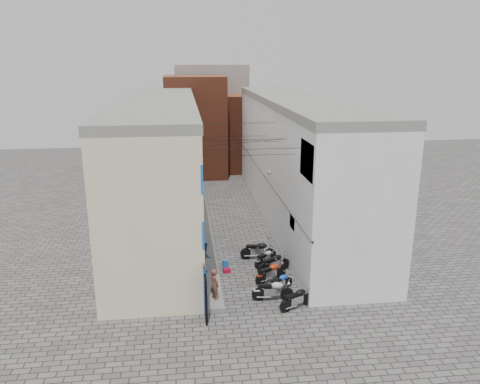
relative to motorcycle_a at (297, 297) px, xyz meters
name	(u,v)px	position (x,y,z in m)	size (l,w,h in m)	color
ground	(258,311)	(-1.90, -0.03, -0.57)	(90.00, 90.00, 0.00)	#504D4B
plinth	(203,220)	(-3.95, 12.97, -0.45)	(0.90, 26.00, 0.25)	gray
building_left	(160,164)	(-6.88, 12.91, 3.93)	(5.10, 27.00, 9.00)	beige
building_right	(298,160)	(3.10, 12.96, 3.93)	(5.94, 26.00, 9.00)	silver
building_far_brick_left	(196,126)	(-3.90, 27.97, 4.43)	(6.00, 6.00, 10.00)	brown
building_far_brick_right	(242,132)	(1.10, 29.97, 3.43)	(5.00, 6.00, 8.00)	brown
building_far_concrete	(212,114)	(-1.90, 33.97, 4.93)	(8.00, 5.00, 11.00)	gray
far_shopfront	(218,168)	(-1.90, 25.17, 0.63)	(2.00, 0.30, 2.40)	black
overhead_wires	(239,138)	(-1.90, 7.61, 6.55)	(5.80, 13.02, 1.32)	black
motorcycle_a	(297,297)	(0.00, 0.00, 0.00)	(0.62, 1.98, 1.14)	black
motorcycle_b	(273,289)	(-1.03, 0.89, 0.03)	(0.66, 2.09, 1.21)	#BCBBC1
motorcycle_c	(280,282)	(-0.43, 1.87, -0.07)	(0.54, 1.72, 1.00)	blue
motorcycle_d	(271,271)	(-0.73, 2.95, 0.01)	(0.64, 2.03, 1.17)	red
motorcycle_e	(274,262)	(-0.37, 4.02, 0.05)	(0.67, 2.14, 1.24)	black
motorcycle_f	(266,257)	(-0.64, 4.99, -0.05)	(0.57, 1.79, 1.04)	#A4A3A8
motorcycle_g	(258,249)	(-0.95, 5.94, 0.05)	(0.68, 2.16, 1.25)	black
person_a	(214,284)	(-3.92, 0.97, 0.47)	(0.58, 0.38, 1.58)	brown
person_b	(205,256)	(-4.22, 4.29, 0.49)	(0.79, 0.62, 1.63)	#2F3747
water_jug_near	(226,264)	(-3.02, 4.86, -0.31)	(0.33, 0.33, 0.52)	#2264AD
water_jug_far	(225,264)	(-3.06, 5.00, -0.34)	(0.29, 0.29, 0.46)	#2163A6
red_crate	(227,271)	(-3.01, 4.31, -0.46)	(0.37, 0.28, 0.23)	#B40C2A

